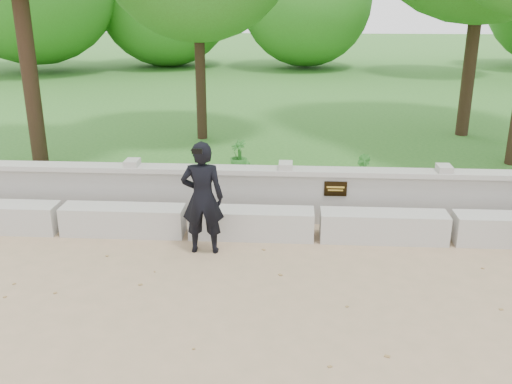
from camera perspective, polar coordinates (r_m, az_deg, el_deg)
ground at (r=7.13m, az=6.63°, el=-10.80°), size 80.00×80.00×0.00m
lawn at (r=20.46m, az=4.84°, el=9.50°), size 40.00×22.00×0.25m
concrete_bench at (r=8.74m, az=6.12°, el=-3.28°), size 11.90×0.45×0.45m
parapet_wall at (r=9.31m, az=6.01°, el=-0.27°), size 12.50×0.35×0.90m
man_main at (r=8.08m, az=-5.37°, el=-0.59°), size 0.62×0.55×1.65m
shrub_a at (r=9.97m, az=-0.65°, el=1.52°), size 0.35×0.33×0.55m
shrub_b at (r=10.61m, az=10.66°, el=2.26°), size 0.34×0.37×0.54m
shrub_d at (r=11.17m, az=-1.75°, el=3.67°), size 0.46×0.47×0.62m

